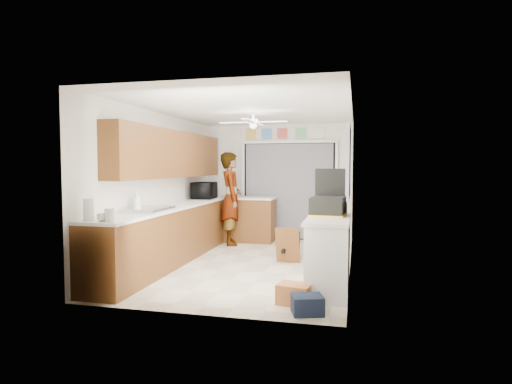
{
  "coord_description": "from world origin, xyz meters",
  "views": [
    {
      "loc": [
        1.68,
        -6.74,
        1.6
      ],
      "look_at": [
        0.0,
        0.4,
        1.15
      ],
      "focal_mm": 30.0,
      "sensor_mm": 36.0,
      "label": 1
    }
  ],
  "objects_px": {
    "cup": "(102,217)",
    "navy_crate": "(307,305)",
    "soap_bottle": "(137,201)",
    "dog": "(291,244)",
    "cardboard_box": "(295,294)",
    "man": "(231,199)",
    "microwave": "(204,190)",
    "paper_towel_roll": "(89,210)",
    "suitcase": "(329,206)"
  },
  "relations": [
    {
      "from": "navy_crate",
      "to": "dog",
      "type": "bearing_deg",
      "value": 101.98
    },
    {
      "from": "cardboard_box",
      "to": "man",
      "type": "relative_size",
      "value": 0.2
    },
    {
      "from": "microwave",
      "to": "cardboard_box",
      "type": "relative_size",
      "value": 1.6
    },
    {
      "from": "microwave",
      "to": "man",
      "type": "distance_m",
      "value": 0.56
    },
    {
      "from": "paper_towel_roll",
      "to": "cardboard_box",
      "type": "bearing_deg",
      "value": 7.98
    },
    {
      "from": "dog",
      "to": "microwave",
      "type": "bearing_deg",
      "value": 166.44
    },
    {
      "from": "paper_towel_roll",
      "to": "cardboard_box",
      "type": "xyz_separation_m",
      "value": [
        2.43,
        0.34,
        -0.96
      ]
    },
    {
      "from": "microwave",
      "to": "dog",
      "type": "bearing_deg",
      "value": -118.68
    },
    {
      "from": "cup",
      "to": "navy_crate",
      "type": "distance_m",
      "value": 2.59
    },
    {
      "from": "soap_bottle",
      "to": "paper_towel_roll",
      "type": "xyz_separation_m",
      "value": [
        -0.04,
        -1.08,
        -0.02
      ]
    },
    {
      "from": "suitcase",
      "to": "cup",
      "type": "bearing_deg",
      "value": -147.84
    },
    {
      "from": "suitcase",
      "to": "dog",
      "type": "relative_size",
      "value": 0.91
    },
    {
      "from": "paper_towel_roll",
      "to": "cardboard_box",
      "type": "distance_m",
      "value": 2.64
    },
    {
      "from": "navy_crate",
      "to": "soap_bottle",
      "type": "bearing_deg",
      "value": 158.2
    },
    {
      "from": "microwave",
      "to": "navy_crate",
      "type": "xyz_separation_m",
      "value": [
        2.47,
        -3.56,
        -1.01
      ]
    },
    {
      "from": "microwave",
      "to": "man",
      "type": "bearing_deg",
      "value": -75.21
    },
    {
      "from": "navy_crate",
      "to": "man",
      "type": "height_order",
      "value": "man"
    },
    {
      "from": "soap_bottle",
      "to": "paper_towel_roll",
      "type": "distance_m",
      "value": 1.08
    },
    {
      "from": "microwave",
      "to": "soap_bottle",
      "type": "distance_m",
      "value": 2.54
    },
    {
      "from": "microwave",
      "to": "navy_crate",
      "type": "bearing_deg",
      "value": -150.95
    },
    {
      "from": "navy_crate",
      "to": "dog",
      "type": "relative_size",
      "value": 0.53
    },
    {
      "from": "suitcase",
      "to": "navy_crate",
      "type": "relative_size",
      "value": 1.73
    },
    {
      "from": "soap_bottle",
      "to": "dog",
      "type": "bearing_deg",
      "value": 41.17
    },
    {
      "from": "soap_bottle",
      "to": "dog",
      "type": "distance_m",
      "value": 2.77
    },
    {
      "from": "microwave",
      "to": "man",
      "type": "height_order",
      "value": "man"
    },
    {
      "from": "microwave",
      "to": "navy_crate",
      "type": "height_order",
      "value": "microwave"
    },
    {
      "from": "microwave",
      "to": "soap_bottle",
      "type": "relative_size",
      "value": 1.98
    },
    {
      "from": "man",
      "to": "dog",
      "type": "distance_m",
      "value": 1.84
    },
    {
      "from": "soap_bottle",
      "to": "cardboard_box",
      "type": "height_order",
      "value": "soap_bottle"
    },
    {
      "from": "cup",
      "to": "cardboard_box",
      "type": "bearing_deg",
      "value": 8.6
    },
    {
      "from": "soap_bottle",
      "to": "man",
      "type": "distance_m",
      "value": 2.79
    },
    {
      "from": "suitcase",
      "to": "soap_bottle",
      "type": "bearing_deg",
      "value": -169.98
    },
    {
      "from": "soap_bottle",
      "to": "suitcase",
      "type": "bearing_deg",
      "value": 4.45
    },
    {
      "from": "dog",
      "to": "soap_bottle",
      "type": "bearing_deg",
      "value": -129.4
    },
    {
      "from": "cardboard_box",
      "to": "navy_crate",
      "type": "relative_size",
      "value": 1.14
    },
    {
      "from": "microwave",
      "to": "cardboard_box",
      "type": "distance_m",
      "value": 4.12
    },
    {
      "from": "man",
      "to": "dog",
      "type": "relative_size",
      "value": 2.99
    },
    {
      "from": "suitcase",
      "to": "cardboard_box",
      "type": "xyz_separation_m",
      "value": [
        -0.32,
        -0.95,
        -0.94
      ]
    },
    {
      "from": "soap_bottle",
      "to": "cardboard_box",
      "type": "distance_m",
      "value": 2.68
    },
    {
      "from": "navy_crate",
      "to": "cardboard_box",
      "type": "bearing_deg",
      "value": 121.8
    },
    {
      "from": "suitcase",
      "to": "paper_towel_roll",
      "type": "bearing_deg",
      "value": -149.35
    },
    {
      "from": "suitcase",
      "to": "dog",
      "type": "height_order",
      "value": "suitcase"
    },
    {
      "from": "soap_bottle",
      "to": "suitcase",
      "type": "height_order",
      "value": "soap_bottle"
    },
    {
      "from": "soap_bottle",
      "to": "man",
      "type": "height_order",
      "value": "man"
    },
    {
      "from": "dog",
      "to": "navy_crate",
      "type": "bearing_deg",
      "value": -68.59
    },
    {
      "from": "paper_towel_roll",
      "to": "navy_crate",
      "type": "bearing_deg",
      "value": 1.1
    },
    {
      "from": "paper_towel_roll",
      "to": "soap_bottle",
      "type": "bearing_deg",
      "value": 87.62
    },
    {
      "from": "man",
      "to": "dog",
      "type": "height_order",
      "value": "man"
    },
    {
      "from": "microwave",
      "to": "paper_towel_roll",
      "type": "bearing_deg",
      "value": 172.03
    },
    {
      "from": "man",
      "to": "soap_bottle",
      "type": "bearing_deg",
      "value": 147.24
    }
  ]
}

